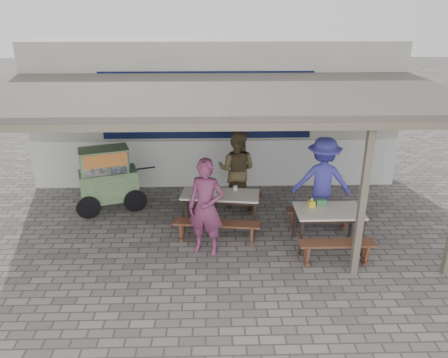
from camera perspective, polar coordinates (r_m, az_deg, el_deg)
name	(u,v)px	position (r m, az deg, el deg)	size (l,w,h in m)	color
ground	(217,246)	(8.43, -0.92, -8.79)	(60.00, 60.00, 0.00)	slate
back_wall	(215,113)	(11.12, -1.18, 8.58)	(9.00, 1.28, 3.50)	beige
warung_roof	(217,95)	(8.28, -0.99, 10.89)	(9.00, 4.21, 2.81)	#5A534D
table_left	(220,197)	(8.81, -0.49, -2.39)	(1.62, 0.83, 0.75)	beige
bench_left_street	(217,227)	(8.37, -0.97, -6.31)	(1.68, 0.49, 0.45)	brown
bench_left_wall	(224,198)	(9.55, -0.05, -2.54)	(1.68, 0.49, 0.45)	brown
table_right	(329,214)	(8.38, 13.50, -4.43)	(1.24, 0.77, 0.75)	beige
bench_right_street	(336,248)	(7.98, 14.47, -8.74)	(1.34, 0.29, 0.45)	brown
bench_right_wall	(319,214)	(9.10, 12.29, -4.47)	(1.34, 0.29, 0.45)	brown
vendor_cart	(108,177)	(9.89, -14.96, 0.28)	(1.68, 1.08, 1.42)	#749D68
patron_street_side	(206,207)	(7.85, -2.37, -3.72)	(0.66, 0.44, 1.82)	#6B2D4E
patron_wall_side	(237,170)	(9.63, 1.67, 1.22)	(0.87, 0.67, 1.78)	brown
patron_right_table	(322,180)	(9.20, 12.73, -0.18)	(1.19, 0.68, 1.84)	#4544B7
tissue_box	(312,204)	(8.39, 11.36, -3.16)	(0.12, 0.12, 0.12)	gold
donation_box	(321,202)	(8.48, 12.58, -2.97)	(0.18, 0.12, 0.12)	#367A43
condiment_jar	(235,188)	(8.94, 1.48, -1.17)	(0.08, 0.08, 0.09)	silver
condiment_bowl	(212,193)	(8.78, -1.57, -1.78)	(0.18, 0.18, 0.04)	white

